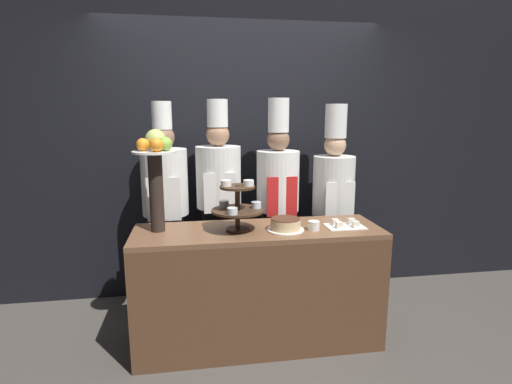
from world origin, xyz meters
name	(u,v)px	position (x,y,z in m)	size (l,w,h in m)	color
ground_plane	(265,363)	(0.00, 0.00, 0.00)	(14.00, 14.00, 0.00)	#47423D
wall_back	(241,145)	(0.00, 1.24, 1.40)	(10.00, 0.06, 2.80)	black
buffet_counter	(258,286)	(0.00, 0.28, 0.44)	(1.77, 0.56, 0.88)	brown
tiered_stand	(238,205)	(-0.15, 0.26, 1.07)	(0.37, 0.37, 0.36)	#3D2819
fruit_pedestal	(156,166)	(-0.70, 0.36, 1.34)	(0.30, 0.30, 0.71)	#2D231E
cake_round	(285,225)	(0.19, 0.22, 0.92)	(0.27, 0.27, 0.09)	white
cup_white	(314,226)	(0.38, 0.19, 0.91)	(0.08, 0.08, 0.07)	white
cake_square_tray	(345,225)	(0.64, 0.23, 0.90)	(0.28, 0.19, 0.05)	white
chef_left	(166,202)	(-0.68, 0.88, 0.97)	(0.38, 0.38, 1.79)	#28282D
chef_center_left	(219,198)	(-0.24, 0.88, 0.99)	(0.37, 0.37, 1.81)	black
chef_center_right	(278,197)	(0.27, 0.88, 0.98)	(0.36, 0.36, 1.82)	#28282D
chef_right	(333,199)	(0.77, 0.88, 0.95)	(0.36, 0.36, 1.77)	#28282D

